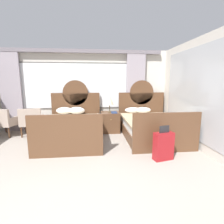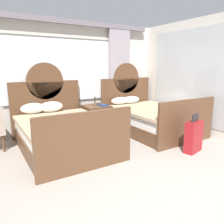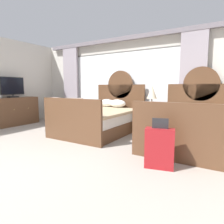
% 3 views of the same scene
% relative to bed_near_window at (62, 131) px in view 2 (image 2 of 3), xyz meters
% --- Properties ---
extents(wall_back_window, '(6.28, 0.22, 2.70)m').
position_rel_bed_near_window_xyz_m(wall_back_window, '(0.01, 1.18, 1.06)').
color(wall_back_window, beige).
rests_on(wall_back_window, ground_plane).
extents(wall_right_mirror, '(0.08, 4.87, 2.70)m').
position_rel_bed_near_window_xyz_m(wall_right_mirror, '(3.18, -1.23, 1.00)').
color(wall_right_mirror, beige).
rests_on(wall_right_mirror, ground_plane).
extents(bed_near_window, '(1.60, 2.25, 1.69)m').
position_rel_bed_near_window_xyz_m(bed_near_window, '(0.00, 0.00, 0.00)').
color(bed_near_window, brown).
rests_on(bed_near_window, ground_plane).
extents(bed_near_mirror, '(1.60, 2.25, 1.69)m').
position_rel_bed_near_window_xyz_m(bed_near_mirror, '(2.27, -0.01, -0.00)').
color(bed_near_mirror, brown).
rests_on(bed_near_mirror, ground_plane).
extents(nightstand_between_beds, '(0.59, 0.62, 0.65)m').
position_rel_bed_near_window_xyz_m(nightstand_between_beds, '(1.14, 0.68, -0.03)').
color(nightstand_between_beds, brown).
rests_on(nightstand_between_beds, ground_plane).
extents(table_lamp_on_nightstand, '(0.27, 0.27, 0.58)m').
position_rel_bed_near_window_xyz_m(table_lamp_on_nightstand, '(1.13, 0.74, 0.70)').
color(table_lamp_on_nightstand, brown).
rests_on(table_lamp_on_nightstand, nightstand_between_beds).
extents(book_on_nightstand, '(0.18, 0.26, 0.03)m').
position_rel_bed_near_window_xyz_m(book_on_nightstand, '(1.26, 0.56, 0.31)').
color(book_on_nightstand, navy).
rests_on(book_on_nightstand, nightstand_between_beds).
extents(suitcase_on_floor, '(0.45, 0.27, 0.74)m').
position_rel_bed_near_window_xyz_m(suitcase_on_floor, '(2.06, -1.50, -0.05)').
color(suitcase_on_floor, maroon).
rests_on(suitcase_on_floor, ground_plane).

